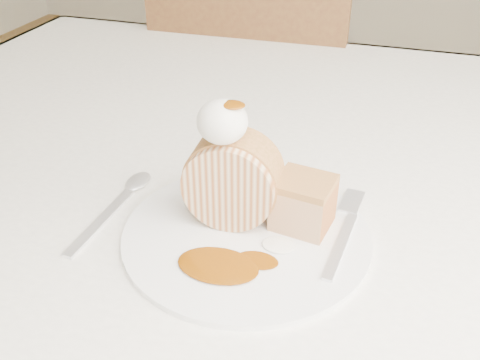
% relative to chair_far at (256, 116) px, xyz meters
% --- Properties ---
extents(table, '(1.40, 0.90, 0.75)m').
position_rel_chair_far_xyz_m(table, '(0.24, -0.53, 0.15)').
color(table, silver).
rests_on(table, ground).
extents(chair_far, '(0.43, 0.43, 0.90)m').
position_rel_chair_far_xyz_m(chair_far, '(0.00, 0.00, 0.00)').
color(chair_far, brown).
rests_on(chair_far, ground).
extents(plate, '(0.29, 0.29, 0.01)m').
position_rel_chair_far_xyz_m(plate, '(0.20, -0.75, 0.24)').
color(plate, white).
rests_on(plate, table).
extents(roulade_slice, '(0.10, 0.06, 0.09)m').
position_rel_chair_far_xyz_m(roulade_slice, '(0.18, -0.73, 0.29)').
color(roulade_slice, beige).
rests_on(roulade_slice, plate).
extents(cake_chunk, '(0.06, 0.06, 0.05)m').
position_rel_chair_far_xyz_m(cake_chunk, '(0.25, -0.72, 0.27)').
color(cake_chunk, '#C17A49').
rests_on(cake_chunk, plate).
extents(whipped_cream, '(0.05, 0.05, 0.04)m').
position_rel_chair_far_xyz_m(whipped_cream, '(0.17, -0.74, 0.36)').
color(whipped_cream, white).
rests_on(whipped_cream, roulade_slice).
extents(caramel_drizzle, '(0.02, 0.02, 0.01)m').
position_rel_chair_far_xyz_m(caramel_drizzle, '(0.18, -0.74, 0.38)').
color(caramel_drizzle, '#6F3604').
rests_on(caramel_drizzle, whipped_cream).
extents(caramel_pool, '(0.09, 0.06, 0.00)m').
position_rel_chair_far_xyz_m(caramel_pool, '(0.19, -0.81, 0.24)').
color(caramel_pool, '#6F3604').
rests_on(caramel_pool, plate).
extents(fork, '(0.03, 0.15, 0.00)m').
position_rel_chair_far_xyz_m(fork, '(0.30, -0.74, 0.24)').
color(fork, silver).
rests_on(fork, plate).
extents(spoon, '(0.03, 0.15, 0.00)m').
position_rel_chair_far_xyz_m(spoon, '(0.05, -0.77, 0.24)').
color(spoon, silver).
rests_on(spoon, table).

